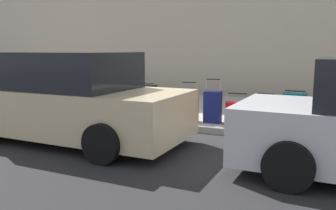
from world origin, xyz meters
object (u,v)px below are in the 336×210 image
(suitcase_maroon_2, at_px, (265,112))
(bollard_post, at_px, (76,97))
(suitcase_teal_1, at_px, (294,111))
(suitcase_navy_4, at_px, (213,107))
(suitcase_black_7, at_px, (148,101))
(fire_hydrant, at_px, (96,97))
(suitcase_olive_5, at_px, (189,108))
(suitcase_teal_8, at_px, (127,103))
(suitcase_black_0, at_px, (325,117))
(suitcase_red_3, at_px, (237,114))
(suitcase_silver_6, at_px, (169,108))
(parked_car_beige_1, at_px, (69,100))

(suitcase_maroon_2, distance_m, bollard_post, 4.72)
(suitcase_teal_1, bearing_deg, suitcase_navy_4, 0.55)
(suitcase_black_7, bearing_deg, bollard_post, 4.07)
(suitcase_navy_4, xyz_separation_m, fire_hydrant, (3.08, 0.06, 0.04))
(suitcase_navy_4, bearing_deg, bollard_post, 3.38)
(suitcase_teal_1, xyz_separation_m, suitcase_navy_4, (1.69, 0.02, -0.02))
(suitcase_teal_1, distance_m, suitcase_olive_5, 2.22)
(suitcase_black_7, distance_m, suitcase_teal_8, 0.59)
(suitcase_olive_5, distance_m, suitcase_black_7, 1.06)
(suitcase_maroon_2, bearing_deg, fire_hydrant, 0.56)
(suitcase_black_0, distance_m, suitcase_teal_8, 4.42)
(suitcase_red_3, bearing_deg, fire_hydrant, 0.20)
(suitcase_silver_6, distance_m, suitcase_black_7, 0.54)
(suitcase_teal_8, xyz_separation_m, bollard_post, (1.43, 0.14, 0.10))
(fire_hydrant, relative_size, bollard_post, 0.94)
(suitcase_navy_4, height_order, bollard_post, suitcase_navy_4)
(suitcase_black_0, bearing_deg, suitcase_black_7, 0.72)
(suitcase_black_0, relative_size, suitcase_maroon_2, 0.94)
(suitcase_silver_6, bearing_deg, suitcase_olive_5, 172.22)
(suitcase_maroon_2, bearing_deg, parked_car_beige_1, 31.76)
(suitcase_teal_1, bearing_deg, suitcase_black_0, 176.27)
(suitcase_black_0, distance_m, suitcase_silver_6, 3.32)
(bollard_post, distance_m, parked_car_beige_1, 2.34)
(suitcase_black_0, xyz_separation_m, suitcase_silver_6, (3.32, 0.00, -0.05))
(suitcase_teal_1, height_order, fire_hydrant, suitcase_teal_1)
(suitcase_black_7, distance_m, bollard_post, 2.01)
(fire_hydrant, bearing_deg, parked_car_beige_1, 113.27)
(suitcase_teal_1, xyz_separation_m, suitcase_black_7, (3.27, 0.09, 0.02))
(suitcase_maroon_2, bearing_deg, suitcase_black_0, 180.00)
(suitcase_navy_4, height_order, suitcase_silver_6, suitcase_navy_4)
(suitcase_olive_5, distance_m, bollard_post, 3.07)
(suitcase_red_3, height_order, suitcase_teal_8, suitcase_red_3)
(fire_hydrant, height_order, parked_car_beige_1, parked_car_beige_1)
(suitcase_red_3, bearing_deg, suitcase_maroon_2, -177.15)
(fire_hydrant, bearing_deg, suitcase_navy_4, -178.85)
(suitcase_maroon_2, distance_m, suitcase_silver_6, 2.18)
(suitcase_black_7, xyz_separation_m, bollard_post, (2.01, 0.14, 0.02))
(suitcase_red_3, bearing_deg, suitcase_olive_5, 2.40)
(suitcase_silver_6, bearing_deg, suitcase_red_3, 179.03)
(suitcase_red_3, xyz_separation_m, suitcase_navy_4, (0.55, -0.05, 0.10))
(suitcase_black_0, relative_size, suitcase_teal_8, 1.03)
(suitcase_red_3, relative_size, suitcase_teal_8, 1.07)
(fire_hydrant, bearing_deg, suitcase_red_3, -179.80)
(suitcase_teal_8, height_order, bollard_post, bollard_post)
(suitcase_teal_1, height_order, suitcase_teal_8, suitcase_teal_1)
(suitcase_olive_5, bearing_deg, suitcase_navy_4, -169.76)
(suitcase_silver_6, bearing_deg, suitcase_black_7, 5.08)
(suitcase_red_3, bearing_deg, bollard_post, 2.25)
(suitcase_black_0, xyz_separation_m, parked_car_beige_1, (4.47, 2.07, 0.34))
(parked_car_beige_1, bearing_deg, suitcase_olive_5, -130.27)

